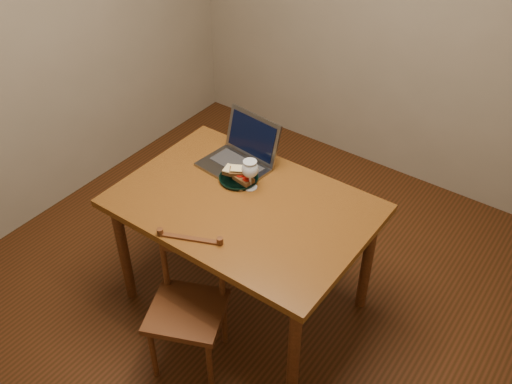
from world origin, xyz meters
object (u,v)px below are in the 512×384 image
Objects in this scene: plate at (239,179)px; laptop at (242,152)px; milk_glass at (250,174)px; chair at (187,302)px; table at (244,215)px.

laptop is (-0.08, 0.14, 0.06)m from plate.
chair is at bearing -84.84° from milk_glass.
table is 0.22m from plate.
chair is at bearing -67.15° from laptop.
plate is 0.54× the size of laptop.
milk_glass is at bearing 111.16° from table.
chair reaches higher than table.
plate is at bearing 134.49° from table.
plate reaches higher than table.
milk_glass is 0.23m from laptop.
table is 0.39m from laptop.
plate is at bearing 169.68° from milk_glass.
plate is (-0.14, 0.62, 0.32)m from chair.
chair is (0.01, -0.48, -0.23)m from table.
table is 0.53m from chair.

